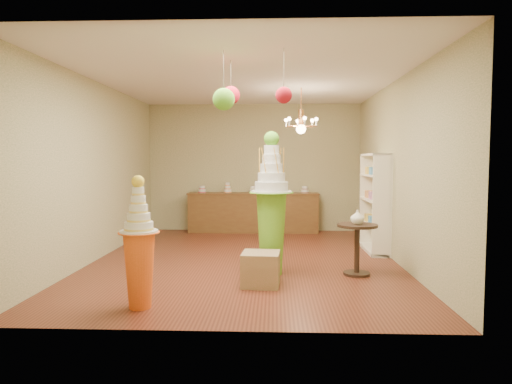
{
  "coord_description": "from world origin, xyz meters",
  "views": [
    {
      "loc": [
        0.49,
        -7.61,
        1.68
      ],
      "look_at": [
        0.18,
        0.0,
        1.15
      ],
      "focal_mm": 32.0,
      "sensor_mm": 36.0,
      "label": 1
    }
  ],
  "objects_px": {
    "pedestal_green": "(271,215)",
    "round_table": "(357,242)",
    "sideboard": "(253,212)",
    "pedestal_orange": "(139,258)"
  },
  "relations": [
    {
      "from": "pedestal_green",
      "to": "round_table",
      "type": "bearing_deg",
      "value": 0.64
    },
    {
      "from": "pedestal_green",
      "to": "sideboard",
      "type": "bearing_deg",
      "value": 96.48
    },
    {
      "from": "pedestal_green",
      "to": "pedestal_orange",
      "type": "relative_size",
      "value": 1.39
    },
    {
      "from": "pedestal_green",
      "to": "sideboard",
      "type": "relative_size",
      "value": 0.69
    },
    {
      "from": "round_table",
      "to": "pedestal_green",
      "type": "bearing_deg",
      "value": -179.36
    },
    {
      "from": "sideboard",
      "to": "round_table",
      "type": "bearing_deg",
      "value": -66.62
    },
    {
      "from": "pedestal_orange",
      "to": "round_table",
      "type": "height_order",
      "value": "pedestal_orange"
    },
    {
      "from": "pedestal_green",
      "to": "round_table",
      "type": "relative_size",
      "value": 2.8
    },
    {
      "from": "pedestal_green",
      "to": "pedestal_orange",
      "type": "height_order",
      "value": "pedestal_green"
    },
    {
      "from": "pedestal_green",
      "to": "sideboard",
      "type": "xyz_separation_m",
      "value": [
        -0.45,
        3.95,
        -0.4
      ]
    }
  ]
}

